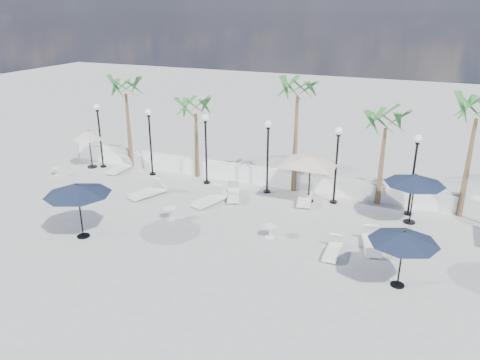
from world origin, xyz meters
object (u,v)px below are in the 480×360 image
at_px(lounger_2, 233,194).
at_px(parasol_cream_sq_a, 311,157).
at_px(lounger_1, 148,192).
at_px(lounger_3, 305,197).
at_px(lounger_0, 120,168).
at_px(parasol_cream_small, 89,135).
at_px(lounger_4, 210,199).
at_px(parasol_navy_mid, 415,180).
at_px(parasol_navy_right, 404,238).
at_px(parasol_navy_left, 77,190).
at_px(lounger_5, 371,243).
at_px(lounger_6, 333,250).

relative_size(lounger_2, parasol_cream_sq_a, 0.37).
xyz_separation_m(lounger_1, lounger_3, (7.59, 2.41, 0.00)).
xyz_separation_m(lounger_0, parasol_cream_small, (-2.01, -0.02, 1.75)).
relative_size(lounger_2, lounger_4, 0.92).
height_order(lounger_0, parasol_navy_mid, parasol_navy_mid).
distance_m(parasol_navy_mid, parasol_navy_right, 5.48).
bearing_deg(lounger_3, parasol_navy_right, -61.14).
distance_m(lounger_1, lounger_2, 4.38).
distance_m(lounger_2, parasol_navy_left, 7.79).
height_order(lounger_2, lounger_5, lounger_5).
xyz_separation_m(lounger_4, parasol_navy_right, (9.22, -3.86, 1.63)).
distance_m(lounger_1, lounger_5, 11.39).
bearing_deg(lounger_2, lounger_0, 148.90).
bearing_deg(parasol_navy_right, parasol_cream_small, 161.58).
xyz_separation_m(lounger_1, lounger_2, (4.13, 1.48, -0.02)).
distance_m(lounger_1, parasol_navy_left, 5.19).
bearing_deg(lounger_5, parasol_navy_mid, 54.54).
bearing_deg(parasol_navy_right, lounger_2, 149.49).
distance_m(parasol_navy_mid, parasol_cream_small, 18.22).
bearing_deg(lounger_5, lounger_1, 160.24).
bearing_deg(lounger_5, lounger_2, 145.98).
relative_size(lounger_2, parasol_navy_mid, 0.73).
relative_size(lounger_3, lounger_5, 1.07).
relative_size(parasol_navy_mid, parasol_cream_sq_a, 0.51).
relative_size(lounger_0, lounger_4, 0.89).
height_order(lounger_4, parasol_navy_left, parasol_navy_left).
distance_m(parasol_navy_mid, parasol_cream_sq_a, 4.87).
height_order(lounger_2, parasol_cream_small, parasol_cream_small).
bearing_deg(lounger_1, parasol_cream_sq_a, 40.65).
bearing_deg(parasol_navy_right, lounger_4, 157.26).
height_order(lounger_4, lounger_6, lounger_4).
bearing_deg(lounger_0, lounger_2, -10.72).
distance_m(parasol_navy_left, parasol_navy_right, 12.67).
bearing_deg(parasol_navy_right, lounger_1, 164.45).
distance_m(parasol_navy_right, parasol_cream_small, 19.21).
xyz_separation_m(lounger_1, parasol_navy_mid, (12.56, 1.98, 1.81)).
bearing_deg(lounger_5, lounger_3, 122.41).
xyz_separation_m(lounger_2, parasol_navy_mid, (8.43, 0.50, 1.83)).
distance_m(lounger_3, parasol_navy_right, 7.90).
distance_m(lounger_0, lounger_2, 7.85).
height_order(lounger_0, lounger_3, lounger_3).
distance_m(lounger_4, lounger_5, 8.12).
bearing_deg(lounger_6, parasol_cream_sq_a, 114.08).
bearing_deg(lounger_2, lounger_1, 176.78).
distance_m(lounger_4, lounger_6, 7.16).
relative_size(parasol_navy_right, parasol_cream_small, 1.03).
relative_size(lounger_6, parasol_cream_sq_a, 0.32).
distance_m(lounger_3, lounger_4, 4.70).
height_order(lounger_1, parasol_cream_sq_a, parasol_cream_sq_a).
height_order(lounger_3, parasol_cream_sq_a, parasol_cream_sq_a).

